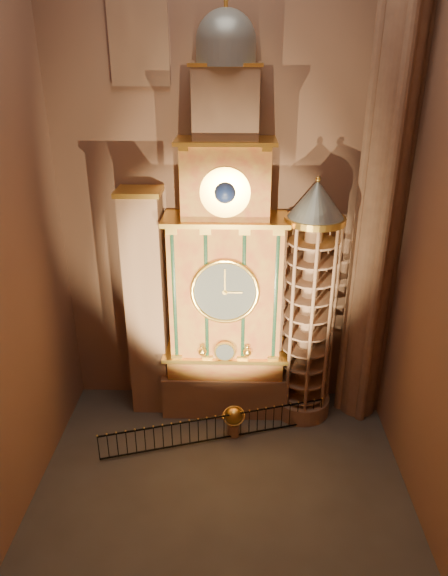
{
  "coord_description": "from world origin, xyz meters",
  "views": [
    {
      "loc": [
        0.49,
        -14.72,
        14.88
      ],
      "look_at": [
        -0.01,
        3.0,
        6.9
      ],
      "focal_mm": 32.0,
      "sensor_mm": 36.0,
      "label": 1
    }
  ],
  "objects_px": {
    "celestial_globe": "(234,419)",
    "iron_railing": "(216,428)",
    "astronomical_clock": "(226,274)",
    "portrait_tower": "(147,305)",
    "stair_turret": "(308,308)"
  },
  "relations": [
    {
      "from": "celestial_globe",
      "to": "iron_railing",
      "type": "relative_size",
      "value": 0.15
    },
    {
      "from": "celestial_globe",
      "to": "astronomical_clock",
      "type": "bearing_deg",
      "value": 101.11
    },
    {
      "from": "portrait_tower",
      "to": "stair_turret",
      "type": "bearing_deg",
      "value": -2.33
    },
    {
      "from": "celestial_globe",
      "to": "iron_railing",
      "type": "bearing_deg",
      "value": -151.67
    },
    {
      "from": "stair_turret",
      "to": "celestial_globe",
      "type": "xyz_separation_m",
      "value": [
        -3.09,
        -1.81,
        -4.43
      ]
    },
    {
      "from": "iron_railing",
      "to": "celestial_globe",
      "type": "bearing_deg",
      "value": 28.33
    },
    {
      "from": "astronomical_clock",
      "to": "portrait_tower",
      "type": "xyz_separation_m",
      "value": [
        -3.4,
        0.02,
        -1.53
      ]
    },
    {
      "from": "portrait_tower",
      "to": "celestial_globe",
      "type": "relative_size",
      "value": 7.29
    },
    {
      "from": "astronomical_clock",
      "to": "iron_railing",
      "type": "relative_size",
      "value": 1.81
    },
    {
      "from": "portrait_tower",
      "to": "stair_turret",
      "type": "distance_m",
      "value": 6.91
    },
    {
      "from": "portrait_tower",
      "to": "stair_turret",
      "type": "relative_size",
      "value": 0.94
    },
    {
      "from": "iron_railing",
      "to": "astronomical_clock",
      "type": "bearing_deg",
      "value": 81.95
    },
    {
      "from": "stair_turret",
      "to": "iron_railing",
      "type": "bearing_deg",
      "value": -150.06
    },
    {
      "from": "astronomical_clock",
      "to": "celestial_globe",
      "type": "xyz_separation_m",
      "value": [
        0.41,
        -2.07,
        -5.84
      ]
    },
    {
      "from": "stair_turret",
      "to": "celestial_globe",
      "type": "distance_m",
      "value": 5.7
    }
  ]
}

